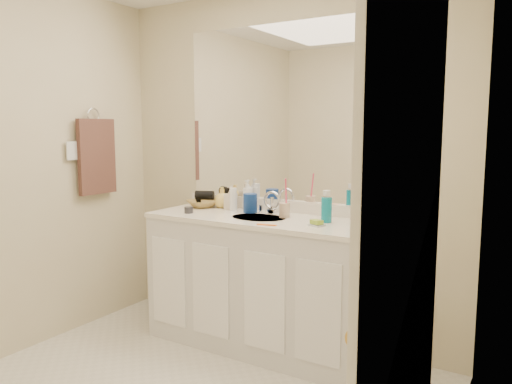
{
  "coord_description": "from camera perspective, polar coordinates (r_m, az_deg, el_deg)",
  "views": [
    {
      "loc": [
        1.66,
        -1.73,
        1.46
      ],
      "look_at": [
        0.0,
        0.97,
        1.05
      ],
      "focal_mm": 35.0,
      "sensor_mm": 36.0,
      "label": 1
    }
  ],
  "objects": [
    {
      "name": "wall_back",
      "position": [
        3.47,
        2.81,
        3.04
      ],
      "size": [
        2.6,
        0.02,
        2.4
      ],
      "primitive_type": "cube",
      "color": "beige",
      "rests_on": "floor"
    },
    {
      "name": "wall_right",
      "position": [
        1.79,
        19.52,
        -1.43
      ],
      "size": [
        0.02,
        2.6,
        2.4
      ],
      "primitive_type": "cube",
      "color": "beige",
      "rests_on": "floor"
    },
    {
      "name": "vanity_cabinet",
      "position": [
        3.38,
        0.45,
        -10.46
      ],
      "size": [
        1.5,
        0.55,
        0.85
      ],
      "primitive_type": "cube",
      "color": "silver",
      "rests_on": "floor"
    },
    {
      "name": "countertop",
      "position": [
        3.28,
        0.46,
        -3.12
      ],
      "size": [
        1.52,
        0.57,
        0.03
      ],
      "primitive_type": "cube",
      "color": "white",
      "rests_on": "vanity_cabinet"
    },
    {
      "name": "backsplash",
      "position": [
        3.49,
        2.66,
        -1.56
      ],
      "size": [
        1.52,
        0.03,
        0.08
      ],
      "primitive_type": "cube",
      "color": "white",
      "rests_on": "countertop"
    },
    {
      "name": "sink_basin",
      "position": [
        3.26,
        0.28,
        -3.12
      ],
      "size": [
        0.37,
        0.37,
        0.02
      ],
      "primitive_type": "cylinder",
      "color": "#BCB8A5",
      "rests_on": "countertop"
    },
    {
      "name": "faucet",
      "position": [
        3.4,
        1.85,
        -1.54
      ],
      "size": [
        0.02,
        0.02,
        0.11
      ],
      "primitive_type": "cylinder",
      "color": "silver",
      "rests_on": "countertop"
    },
    {
      "name": "mirror",
      "position": [
        3.46,
        2.8,
        9.0
      ],
      "size": [
        1.48,
        0.01,
        1.2
      ],
      "primitive_type": "cube",
      "color": "white",
      "rests_on": "wall_back"
    },
    {
      "name": "blue_mug",
      "position": [
        3.43,
        -0.67,
        -1.28
      ],
      "size": [
        0.11,
        0.11,
        0.13
      ],
      "primitive_type": "cylinder",
      "rotation": [
        0.0,
        0.0,
        0.2
      ],
      "color": "navy",
      "rests_on": "countertop"
    },
    {
      "name": "tan_cup",
      "position": [
        3.25,
        3.28,
        -2.09
      ],
      "size": [
        0.08,
        0.08,
        0.09
      ],
      "primitive_type": "cylinder",
      "rotation": [
        0.0,
        0.0,
        0.21
      ],
      "color": "beige",
      "rests_on": "countertop"
    },
    {
      "name": "toothbrush",
      "position": [
        3.23,
        3.45,
        -0.31
      ],
      "size": [
        0.02,
        0.04,
        0.21
      ],
      "primitive_type": "cylinder",
      "rotation": [
        0.14,
        0.0,
        0.27
      ],
      "color": "#FA4166",
      "rests_on": "tan_cup"
    },
    {
      "name": "mouthwash_bottle",
      "position": [
        3.1,
        8.06,
        -2.03
      ],
      "size": [
        0.08,
        0.08,
        0.16
      ],
      "primitive_type": "cylinder",
      "rotation": [
        0.0,
        0.0,
        0.27
      ],
      "color": "#0C7C97",
      "rests_on": "countertop"
    },
    {
      "name": "soap_dish",
      "position": [
        2.99,
        6.94,
        -3.78
      ],
      "size": [
        0.1,
        0.09,
        0.01
      ],
      "primitive_type": "cube",
      "rotation": [
        0.0,
        0.0,
        -0.31
      ],
      "color": "silver",
      "rests_on": "countertop"
    },
    {
      "name": "green_soap",
      "position": [
        2.99,
        6.95,
        -3.42
      ],
      "size": [
        0.08,
        0.07,
        0.02
      ],
      "primitive_type": "cube",
      "rotation": [
        0.0,
        0.0,
        -0.37
      ],
      "color": "#8FB82D",
      "rests_on": "soap_dish"
    },
    {
      "name": "orange_comb",
      "position": [
        3.0,
        1.24,
        -3.76
      ],
      "size": [
        0.12,
        0.05,
        0.01
      ],
      "primitive_type": "cube",
      "rotation": [
        0.0,
        0.0,
        0.19
      ],
      "color": "orange",
      "rests_on": "countertop"
    },
    {
      "name": "dark_jar",
      "position": [
        3.45,
        -7.7,
        -2.05
      ],
      "size": [
        0.08,
        0.08,
        0.04
      ],
      "primitive_type": "cylinder",
      "rotation": [
        0.0,
        0.0,
        -0.3
      ],
      "color": "#2E2D33",
      "rests_on": "countertop"
    },
    {
      "name": "extra_white_bottle",
      "position": [
        3.5,
        -2.62,
        -0.85
      ],
      "size": [
        0.06,
        0.06,
        0.16
      ],
      "primitive_type": "cylinder",
      "rotation": [
        0.0,
        0.0,
        -0.21
      ],
      "color": "white",
      "rests_on": "countertop"
    },
    {
      "name": "soap_bottle_white",
      "position": [
        3.57,
        -0.94,
        -0.3
      ],
      "size": [
        0.08,
        0.08,
        0.21
      ],
      "primitive_type": "imported",
      "rotation": [
        0.0,
        0.0,
        0.04
      ],
      "color": "white",
      "rests_on": "countertop"
    },
    {
      "name": "soap_bottle_cream",
      "position": [
        3.58,
        -2.9,
        -0.64
      ],
      "size": [
        0.08,
        0.08,
        0.17
      ],
      "primitive_type": "imported",
      "rotation": [
        0.0,
        0.0,
        -0.06
      ],
      "color": "beige",
      "rests_on": "countertop"
    },
    {
      "name": "soap_bottle_yellow",
      "position": [
        3.64,
        -3.9,
        -0.62
      ],
      "size": [
        0.14,
        0.14,
        0.15
      ],
      "primitive_type": "imported",
      "rotation": [
        0.0,
        0.0,
        0.18
      ],
      "color": "#E9C55A",
      "rests_on": "countertop"
    },
    {
      "name": "wicker_basket",
      "position": [
        3.68,
        -6.13,
        -1.33
      ],
      "size": [
        0.29,
        0.29,
        0.05
      ],
      "primitive_type": "imported",
      "rotation": [
        0.0,
        0.0,
        -0.43
      ],
      "color": "olive",
      "rests_on": "countertop"
    },
    {
      "name": "hair_dryer",
      "position": [
        3.66,
        -5.89,
        -0.38
      ],
      "size": [
        0.15,
        0.11,
        0.07
      ],
      "primitive_type": "cylinder",
      "rotation": [
        0.0,
        1.57,
        0.41
      ],
      "color": "black",
      "rests_on": "wicker_basket"
    },
    {
      "name": "towel_ring",
      "position": [
        3.86,
        -18.11,
        8.33
      ],
      "size": [
        0.01,
        0.11,
        0.11
      ],
      "primitive_type": "torus",
      "rotation": [
        0.0,
        1.57,
        0.0
      ],
      "color": "silver",
      "rests_on": "wall_left"
    },
    {
      "name": "hand_towel",
      "position": [
        3.85,
        -17.74,
        3.88
      ],
      "size": [
        0.04,
        0.32,
        0.55
      ],
      "primitive_type": "cube",
      "color": "#311E1A",
      "rests_on": "towel_ring"
    },
    {
      "name": "switch_plate",
      "position": [
        3.74,
        -20.31,
        4.44
      ],
      "size": [
        0.01,
        0.08,
        0.13
      ],
      "primitive_type": "cube",
      "color": "white",
      "rests_on": "wall_left"
    },
    {
      "name": "door",
      "position": [
        1.55,
        16.4,
        -10.2
      ],
      "size": [
        0.02,
        0.82,
        2.0
      ],
      "primitive_type": "cube",
      "color": "white",
      "rests_on": "floor"
    }
  ]
}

